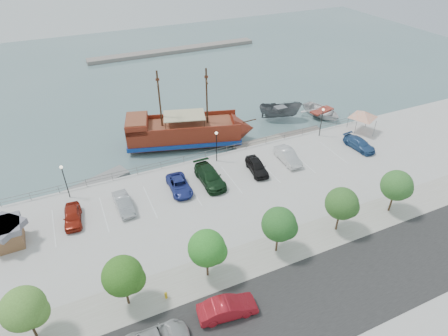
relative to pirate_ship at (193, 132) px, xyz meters
name	(u,v)px	position (x,y,z in m)	size (l,w,h in m)	color
ground	(239,196)	(0.59, -13.49, -1.92)	(160.00, 160.00, 0.00)	#4C6A6D
street	(323,296)	(0.59, -29.49, -0.91)	(100.00, 8.00, 0.04)	black
sidewalk	(285,247)	(0.59, -23.49, -0.91)	(100.00, 4.00, 0.05)	gray
seawall_railing	(213,153)	(0.59, -5.69, -0.39)	(50.00, 0.06, 1.00)	slate
far_shore	(174,50)	(10.59, 41.51, -1.52)	(40.00, 3.00, 0.80)	gray
pirate_ship	(193,132)	(0.00, 0.00, 0.00)	(18.53, 9.60, 11.47)	maroon
patrol_boat	(280,112)	(15.08, 1.29, -0.63)	(2.52, 6.70, 2.59)	#55585B
speedboat	(322,113)	(21.80, -0.58, -1.21)	(4.91, 6.87, 1.42)	silver
dock_west	(97,182)	(-14.16, -4.29, -1.70)	(7.83, 2.24, 0.45)	gray
dock_mid	(260,144)	(8.45, -4.29, -1.71)	(7.38, 2.11, 0.42)	gray
dock_east	(300,134)	(15.18, -4.29, -1.71)	(7.23, 2.06, 0.41)	#685F58
shed	(6,234)	(-23.43, -12.17, 0.43)	(3.15, 3.15, 2.53)	brown
canopy_tent	(364,111)	(22.70, -8.43, 2.38)	(5.84, 5.84, 3.79)	slate
street_sedan	(227,308)	(-7.44, -27.74, -0.14)	(1.66, 4.75, 1.57)	#A51620
fire_hydrant	(166,295)	(-11.45, -24.29, -0.53)	(0.25, 0.25, 0.71)	gold
lamp_post_left	(64,176)	(-17.41, -6.99, 2.02)	(0.36, 0.36, 4.28)	black
lamp_post_mid	(216,141)	(0.59, -6.99, 2.02)	(0.36, 0.36, 4.28)	black
lamp_post_right	(322,117)	(16.59, -6.99, 2.02)	(0.36, 0.36, 4.28)	black
tree_a	(26,309)	(-21.27, -23.57, 2.38)	(3.30, 3.20, 5.00)	#473321
tree_b	(125,277)	(-14.27, -23.57, 2.38)	(3.30, 3.20, 5.00)	#473321
tree_c	(209,249)	(-7.27, -23.57, 2.38)	(3.30, 3.20, 5.00)	#473321
tree_d	(281,225)	(-0.27, -23.57, 2.38)	(3.30, 3.20, 5.00)	#473321
tree_e	(343,204)	(6.73, -23.57, 2.38)	(3.30, 3.20, 5.00)	#473321
tree_f	(398,186)	(13.73, -23.57, 2.38)	(3.30, 3.20, 5.00)	#473321
parked_car_a	(72,216)	(-17.45, -11.33, -0.21)	(1.69, 4.20, 1.43)	maroon
parked_car_b	(123,203)	(-12.24, -11.48, -0.20)	(1.52, 4.36, 1.44)	#A0A2A6
parked_car_c	(179,185)	(-5.72, -10.80, -0.25)	(2.22, 4.81, 1.34)	navy
parked_car_d	(210,176)	(-1.97, -10.87, -0.08)	(2.35, 5.77, 1.67)	black
parked_car_e	(257,166)	(4.14, -11.21, -0.15)	(1.82, 4.51, 1.54)	black
parked_car_f	(288,156)	(8.82, -10.80, -0.13)	(1.68, 4.81, 1.58)	silver
parked_car_h	(359,144)	(19.37, -12.02, -0.23)	(1.94, 4.77, 1.38)	#2A4E80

